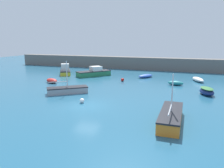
{
  "coord_description": "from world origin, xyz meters",
  "views": [
    {
      "loc": [
        9.74,
        -19.15,
        6.56
      ],
      "look_at": [
        -0.34,
        8.47,
        0.63
      ],
      "focal_mm": 35.0,
      "sensor_mm": 36.0,
      "label": 1
    }
  ],
  "objects": [
    {
      "name": "motorboat_grey_hull",
      "position": [
        -7.15,
        17.42,
        0.64
      ],
      "size": [
        5.61,
        6.33,
        1.78
      ],
      "rotation": [
        0.0,
        0.0,
        4.05
      ],
      "color": "#287A4C",
      "rests_on": "ground_plane"
    },
    {
      "name": "fishing_dinghy_green",
      "position": [
        7.75,
        13.83,
        0.32
      ],
      "size": [
        2.26,
        1.15,
        0.63
      ],
      "rotation": [
        0.0,
        0.0,
        6.24
      ],
      "color": "teal",
      "rests_on": "ground_plane"
    },
    {
      "name": "ground_plane",
      "position": [
        0.0,
        0.0,
        -0.1
      ],
      "size": [
        120.0,
        120.0,
        0.2
      ],
      "primitive_type": "cube",
      "color": "#235B7A"
    },
    {
      "name": "sailboat_twin_hulled",
      "position": [
        -4.63,
        3.95,
        0.42
      ],
      "size": [
        4.9,
        4.34,
        4.06
      ],
      "rotation": [
        0.0,
        0.0,
        0.67
      ],
      "color": "gray",
      "rests_on": "ground_plane"
    },
    {
      "name": "mooring_buoy_red",
      "position": [
        -0.57,
        14.02,
        0.27
      ],
      "size": [
        0.53,
        0.53,
        0.53
      ],
      "primitive_type": "sphere",
      "color": "red",
      "rests_on": "ground_plane"
    },
    {
      "name": "sailboat_short_mast",
      "position": [
        8.48,
        -1.87,
        0.51
      ],
      "size": [
        1.69,
        5.89,
        3.99
      ],
      "rotation": [
        0.0,
        0.0,
        1.58
      ],
      "color": "orange",
      "rests_on": "ground_plane"
    },
    {
      "name": "open_tender_yellow",
      "position": [
        10.91,
        18.08,
        0.33
      ],
      "size": [
        2.34,
        3.67,
        0.67
      ],
      "rotation": [
        0.0,
        0.0,
        5.09
      ],
      "color": "white",
      "rests_on": "ground_plane"
    },
    {
      "name": "harbor_breakwater",
      "position": [
        0.0,
        29.72,
        1.37
      ],
      "size": [
        65.55,
        2.8,
        2.74
      ],
      "primitive_type": "cube",
      "color": "#66605B",
      "rests_on": "ground_plane"
    },
    {
      "name": "dinghy_near_pier",
      "position": [
        -10.61,
        9.11,
        0.34
      ],
      "size": [
        2.56,
        1.94,
        0.69
      ],
      "rotation": [
        0.0,
        0.0,
        2.76
      ],
      "color": "red",
      "rests_on": "ground_plane"
    },
    {
      "name": "rowboat_white_midwater",
      "position": [
        2.24,
        18.88,
        0.29
      ],
      "size": [
        2.83,
        3.31,
        0.59
      ],
      "rotation": [
        0.0,
        0.0,
        0.97
      ],
      "color": "#2D56B7",
      "rests_on": "ground_plane"
    },
    {
      "name": "rowboat_with_red_cover",
      "position": [
        11.73,
        9.15,
        0.45
      ],
      "size": [
        2.24,
        3.03,
        0.9
      ],
      "rotation": [
        0.0,
        0.0,
        5.05
      ],
      "color": "navy",
      "rests_on": "ground_plane"
    },
    {
      "name": "motorboat_with_cabin",
      "position": [
        -13.14,
        17.1,
        0.7
      ],
      "size": [
        4.17,
        5.1,
        2.11
      ],
      "rotation": [
        0.0,
        0.0,
        2.13
      ],
      "color": "yellow",
      "rests_on": "ground_plane"
    },
    {
      "name": "mooring_buoy_white",
      "position": [
        -0.91,
        0.74,
        0.25
      ],
      "size": [
        0.5,
        0.5,
        0.5
      ],
      "primitive_type": "sphere",
      "color": "white",
      "rests_on": "ground_plane"
    }
  ]
}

